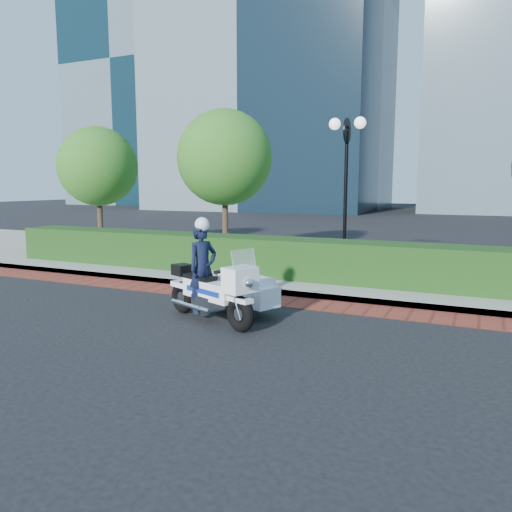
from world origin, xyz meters
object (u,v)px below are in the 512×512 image
at_px(lamppost, 346,170).
at_px(police_motorcycle, 220,284).
at_px(tree_b, 225,158).
at_px(tree_a, 98,167).

height_order(lamppost, police_motorcycle, lamppost).
distance_m(tree_b, police_motorcycle, 8.10).
height_order(tree_b, police_motorcycle, tree_b).
bearing_deg(lamppost, tree_b, 163.89).
xyz_separation_m(tree_b, police_motorcycle, (3.53, -6.75, -2.76)).
distance_m(tree_a, police_motorcycle, 11.56).
relative_size(tree_b, police_motorcycle, 2.12).
bearing_deg(tree_a, tree_b, 0.00).
relative_size(tree_a, tree_b, 0.94).
xyz_separation_m(lamppost, tree_b, (-4.50, 1.30, 0.48)).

